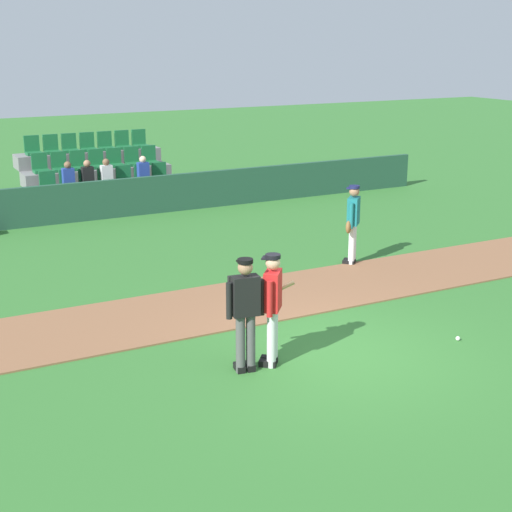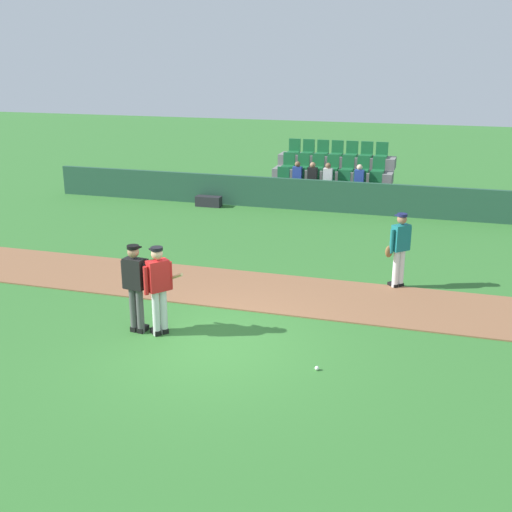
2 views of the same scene
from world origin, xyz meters
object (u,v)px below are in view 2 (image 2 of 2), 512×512
baseball (317,368)px  equipment_bag (209,201)px  batter_red_jersey (159,287)px  runner_teal_jersey (399,248)px  umpire_home_plate (136,283)px

baseball → equipment_bag: bearing=119.2°
batter_red_jersey → baseball: (3.19, -0.59, -0.93)m
runner_teal_jersey → umpire_home_plate: bearing=-139.8°
equipment_bag → umpire_home_plate: bearing=-76.8°
batter_red_jersey → equipment_bag: (-2.88, 10.29, -0.79)m
batter_red_jersey → umpire_home_plate: 0.47m
runner_teal_jersey → baseball: size_ratio=23.78×
umpire_home_plate → equipment_bag: (-2.42, 10.30, -0.82)m
runner_teal_jersey → baseball: runner_teal_jersey is taller
umpire_home_plate → equipment_bag: umpire_home_plate is taller
umpire_home_plate → baseball: (3.65, -0.58, -0.96)m
equipment_bag → runner_teal_jersey: bearing=-42.2°
batter_red_jersey → umpire_home_plate: same height
batter_red_jersey → baseball: batter_red_jersey is taller
equipment_bag → baseball: bearing=-60.8°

